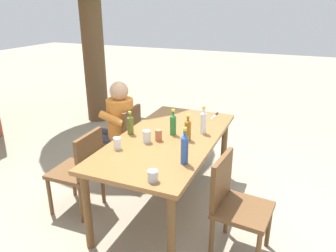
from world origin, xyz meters
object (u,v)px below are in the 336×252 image
Objects in this scene: bottle_amber at (188,129)px; bottle_blue at (184,148)px; person_in_white_shirt at (115,123)px; bottle_clear at (203,122)px; chair_near_left at (234,201)px; lamp_post at (91,6)px; cup_glass at (147,137)px; cup_white at (117,143)px; dining_table at (168,145)px; bottle_olive at (130,124)px; table_knife at (215,115)px; cup_terracotta at (159,135)px; cup_steel at (153,176)px; bottle_green at (173,124)px; chair_far_left at (81,168)px; chair_far_right at (124,137)px.

bottle_blue is at bearing -163.75° from bottle_amber.
bottle_clear is at bearing -98.94° from person_in_white_shirt.
lamp_post reaches higher than chair_near_left.
cup_white is (-0.24, 0.18, -0.00)m from cup_glass.
bottle_olive is (-0.06, 0.39, 0.19)m from dining_table.
table_knife is (0.58, 0.03, -0.12)m from bottle_clear.
person_in_white_shirt is 1.52m from bottle_blue.
cup_white reaches higher than dining_table.
cup_terracotta is (0.31, 0.82, 0.34)m from chair_near_left.
cup_steel is (-0.36, 0.12, -0.09)m from bottle_blue.
cup_glass is at bearing 135.26° from cup_terracotta.
table_knife is (0.74, -0.24, -0.11)m from bottle_green.
bottle_olive is 0.34m from cup_terracotta.
cup_white is at bearing 86.99° from bottle_blue.
chair_near_left and chair_far_left have the same top height.
chair_near_left is 0.81m from bottle_amber.
bottle_olive is 0.37m from cup_white.
cup_glass is at bearing 76.11° from chair_near_left.
chair_far_right is 3.79m from lamp_post.
bottle_green is 0.78m from table_knife.
person_in_white_shirt reaches higher than chair_far_right.
cup_steel is 0.67m from cup_white.
bottle_amber reaches higher than cup_terracotta.
cup_glass reaches higher than chair_near_left.
bottle_green is (0.09, -0.02, 0.20)m from dining_table.
dining_table is 7.28× the size of bottle_amber.
bottle_blue is at bearing 96.50° from chair_near_left.
lamp_post is at bearing 39.75° from chair_far_right.
bottle_amber is (0.43, 0.56, 0.40)m from chair_near_left.
table_knife is at bearing -68.76° from chair_far_right.
bottle_green is at bearing 119.49° from bottle_clear.
chair_near_left is at bearing -118.45° from dining_table.
bottle_blue is 0.11× the size of lamp_post.
table_knife is (0.40, -1.02, 0.29)m from chair_far_right.
bottle_blue reaches higher than bottle_green.
bottle_clear is 2.41× the size of cup_glass.
cup_glass is at bearing -139.12° from lamp_post.
chair_far_right is 3.61× the size of table_knife.
person_in_white_shirt is 0.99m from cup_terracotta.
cup_terracotta is at bearing -66.05° from chair_far_left.
lamp_post is (3.11, 2.99, 1.29)m from dining_table.
lamp_post is (3.53, 2.23, 1.49)m from chair_far_left.
bottle_green is at bearing 12.52° from cup_steel.
bottle_blue is 0.54m from cup_terracotta.
bottle_olive is 0.28m from cup_glass.
cup_terracotta is at bearing 159.31° from bottle_green.
person_in_white_shirt is 13.50× the size of cup_steel.
cup_glass is at bearing 121.27° from bottle_amber.
dining_table is at bearing -61.17° from chair_far_left.
chair_far_right is 0.94m from bottle_green.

